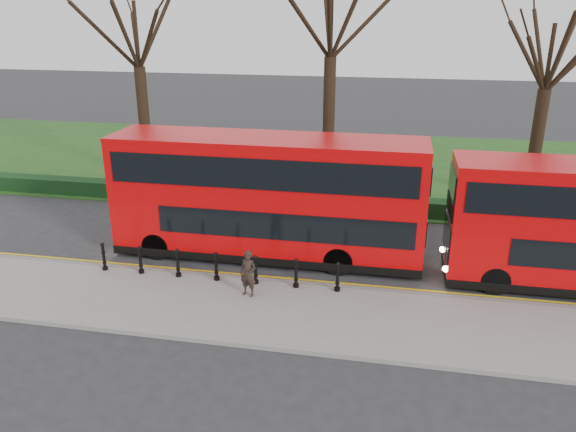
# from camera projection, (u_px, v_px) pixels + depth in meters

# --- Properties ---
(ground) EXTENTS (120.00, 120.00, 0.00)m
(ground) POSITION_uv_depth(u_px,v_px,m) (239.00, 268.00, 20.79)
(ground) COLOR #28282B
(ground) RESTS_ON ground
(pavement) EXTENTS (60.00, 4.00, 0.15)m
(pavement) POSITION_uv_depth(u_px,v_px,m) (214.00, 306.00, 18.00)
(pavement) COLOR gray
(pavement) RESTS_ON ground
(kerb) EXTENTS (60.00, 0.25, 0.16)m
(kerb) POSITION_uv_depth(u_px,v_px,m) (232.00, 278.00, 19.84)
(kerb) COLOR slate
(kerb) RESTS_ON ground
(grass_verge) EXTENTS (60.00, 18.00, 0.06)m
(grass_verge) POSITION_uv_depth(u_px,v_px,m) (305.00, 163.00, 34.56)
(grass_verge) COLOR #1E4717
(grass_verge) RESTS_ON ground
(hedge) EXTENTS (60.00, 0.90, 0.80)m
(hedge) POSITION_uv_depth(u_px,v_px,m) (277.00, 199.00, 26.89)
(hedge) COLOR black
(hedge) RESTS_ON ground
(yellow_line_outer) EXTENTS (60.00, 0.10, 0.01)m
(yellow_line_outer) POSITION_uv_depth(u_px,v_px,m) (234.00, 276.00, 20.14)
(yellow_line_outer) COLOR yellow
(yellow_line_outer) RESTS_ON ground
(yellow_line_inner) EXTENTS (60.00, 0.10, 0.01)m
(yellow_line_inner) POSITION_uv_depth(u_px,v_px,m) (236.00, 274.00, 20.32)
(yellow_line_inner) COLOR yellow
(yellow_line_inner) RESTS_ON ground
(tree_left) EXTENTS (7.12, 7.12, 11.13)m
(tree_left) POSITION_uv_depth(u_px,v_px,m) (136.00, 27.00, 28.55)
(tree_left) COLOR black
(tree_left) RESTS_ON ground
(tree_mid) EXTENTS (7.90, 7.90, 12.34)m
(tree_mid) POSITION_uv_depth(u_px,v_px,m) (332.00, 9.00, 26.45)
(tree_mid) COLOR black
(tree_mid) RESTS_ON ground
(tree_right) EXTENTS (6.39, 6.39, 9.99)m
(tree_right) POSITION_uv_depth(u_px,v_px,m) (551.00, 50.00, 25.28)
(tree_right) COLOR black
(tree_right) RESTS_ON ground
(bollard_row) EXTENTS (8.58, 0.15, 1.00)m
(bollard_row) POSITION_uv_depth(u_px,v_px,m) (216.00, 267.00, 19.39)
(bollard_row) COLOR black
(bollard_row) RESTS_ON pavement
(bus_lead) EXTENTS (11.67, 2.68, 4.64)m
(bus_lead) POSITION_uv_depth(u_px,v_px,m) (267.00, 198.00, 21.07)
(bus_lead) COLOR #CB0507
(bus_lead) RESTS_ON ground
(pedestrian) EXTENTS (0.65, 0.51, 1.57)m
(pedestrian) POSITION_uv_depth(u_px,v_px,m) (248.00, 274.00, 18.26)
(pedestrian) COLOR black
(pedestrian) RESTS_ON pavement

